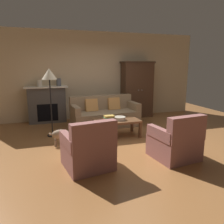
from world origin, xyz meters
TOP-DOWN VIEW (x-y plane):
  - ground_plane at (0.00, 0.00)m, footprint 9.60×9.60m
  - back_wall at (0.00, 2.55)m, footprint 7.20×0.10m
  - fireplace at (-1.55, 2.30)m, footprint 1.26×0.48m
  - armoire at (1.40, 2.22)m, footprint 1.06×0.57m
  - couch at (0.02, 1.38)m, footprint 1.97×0.98m
  - coffee_table at (0.05, 0.34)m, footprint 1.10×0.60m
  - fruit_bowl at (0.11, 0.33)m, footprint 0.30×0.30m
  - book_stack at (-0.14, 0.40)m, footprint 0.26×0.20m
  - mantel_vase_cream at (-1.73, 2.28)m, footprint 0.15×0.15m
  - mantel_vase_slate at (-1.17, 2.28)m, footprint 0.14×0.14m
  - armchair_near_left at (-0.98, -1.15)m, footprint 0.88×0.88m
  - armchair_near_right at (0.66, -1.26)m, footprint 0.86×0.86m
  - floor_lamp at (-1.48, 0.87)m, footprint 0.36×0.36m
  - dog at (-1.30, 0.11)m, footprint 0.57×0.25m

SIDE VIEW (x-z plane):
  - ground_plane at x=0.00m, z-range 0.00..0.00m
  - dog at x=-1.30m, z-range 0.05..0.44m
  - armchair_near_left at x=-0.98m, z-range -0.12..0.76m
  - armchair_near_right at x=0.66m, z-range -0.12..0.76m
  - couch at x=0.02m, z-range -0.11..0.75m
  - coffee_table at x=0.05m, z-range 0.16..0.58m
  - fruit_bowl at x=0.11m, z-range 0.42..0.50m
  - book_stack at x=-0.14m, z-range 0.42..0.53m
  - fireplace at x=-1.55m, z-range 0.01..1.13m
  - armoire at x=1.40m, z-range 0.00..1.87m
  - mantel_vase_cream at x=-1.73m, z-range 1.12..1.31m
  - mantel_vase_slate at x=-1.17m, z-range 1.12..1.35m
  - back_wall at x=0.00m, z-range 0.00..2.80m
  - floor_lamp at x=-1.48m, z-range 0.61..2.28m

